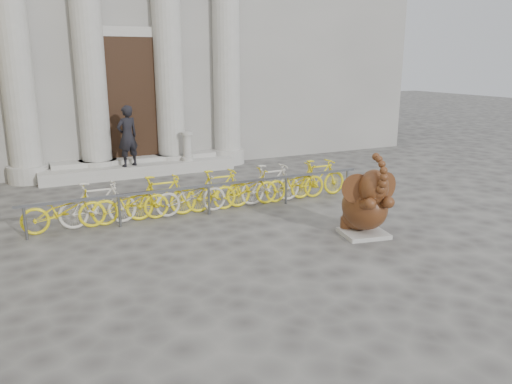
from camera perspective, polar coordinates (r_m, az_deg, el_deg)
name	(u,v)px	position (r m, az deg, el deg)	size (l,w,h in m)	color
ground	(282,295)	(7.85, 2.99, -11.73)	(80.00, 80.00, 0.00)	#474442
entrance_steps	(139,169)	(16.25, -13.18, 2.63)	(6.00, 1.20, 0.36)	#A8A59E
elephant_statue	(366,206)	(10.37, 12.43, -1.55)	(1.17, 1.38, 1.77)	#A8A59E
bike_rack	(204,191)	(11.86, -5.91, 0.07)	(8.23, 0.53, 1.00)	slate
pedestrian	(127,136)	(15.64, -14.48, 6.20)	(0.67, 0.44, 1.85)	black
balustrade_post	(187,147)	(16.24, -7.87, 5.07)	(0.38, 0.38, 0.93)	#A8A59E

